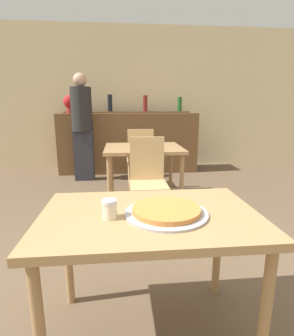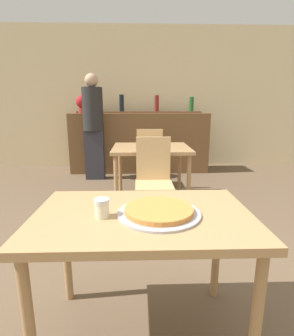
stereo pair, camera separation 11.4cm
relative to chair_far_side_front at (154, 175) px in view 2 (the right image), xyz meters
name	(u,v)px [view 2 (the right image)]	position (x,y,z in m)	size (l,w,h in m)	color
ground_plane	(143,333)	(-0.14, -1.54, -0.51)	(16.00, 16.00, 0.00)	brown
wall_back	(139,98)	(-0.14, 2.81, 0.89)	(8.00, 0.05, 2.80)	beige
dining_table_near	(143,229)	(-0.14, -1.54, 0.13)	(1.09, 0.71, 0.73)	#A87F51
dining_table_far	(151,153)	(0.00, 0.58, 0.14)	(0.99, 0.84, 0.73)	#A87F51
bar_counter	(139,142)	(-0.14, 2.31, 0.04)	(2.60, 0.56, 1.12)	brown
bar_back_shelf	(140,109)	(-0.14, 2.45, 0.67)	(2.39, 0.24, 0.34)	brown
chair_far_side_front	(154,175)	(0.00, 0.00, 0.00)	(0.40, 0.40, 0.92)	tan
chair_far_side_back	(149,155)	(0.00, 1.17, 0.00)	(0.40, 0.40, 0.92)	tan
pizza_tray	(159,211)	(-0.07, -1.56, 0.23)	(0.41, 0.41, 0.04)	#A3A3A8
cheese_shaker	(102,208)	(-0.34, -1.58, 0.26)	(0.07, 0.07, 0.09)	beige
person_standing	(93,123)	(-0.92, 1.73, 0.45)	(0.34, 0.34, 1.77)	#2D2D38
potted_plant	(82,103)	(-1.19, 2.26, 0.79)	(0.24, 0.24, 0.33)	maroon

